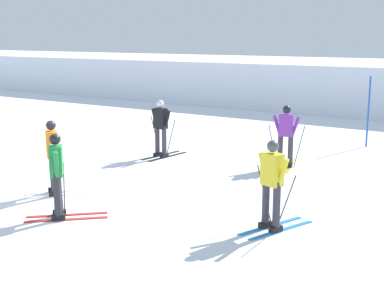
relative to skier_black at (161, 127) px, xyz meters
name	(u,v)px	position (x,y,z in m)	size (l,w,h in m)	color
ground_plane	(83,196)	(0.82, -4.15, -0.92)	(120.00, 120.00, 0.00)	silver
far_snow_ridge	(343,83)	(0.82, 15.13, 0.20)	(80.00, 9.36, 2.24)	silver
skier_black	(161,127)	(0.00, 0.00, 0.00)	(1.00, 1.64, 1.71)	black
skier_green	(57,173)	(1.45, -5.44, 0.00)	(1.43, 1.35, 1.71)	red
skier_yellow	(272,183)	(5.26, -3.79, 0.00)	(0.95, 1.62, 1.71)	#237AC6
skier_orange	(53,155)	(0.17, -4.37, 0.00)	(1.29, 1.48, 1.71)	silver
skier_purple	(286,134)	(3.59, 0.86, 0.00)	(0.98, 1.64, 1.71)	gold
trail_marker_pole	(368,112)	(4.76, 4.84, 0.23)	(0.06, 0.06, 2.30)	#1E56AD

